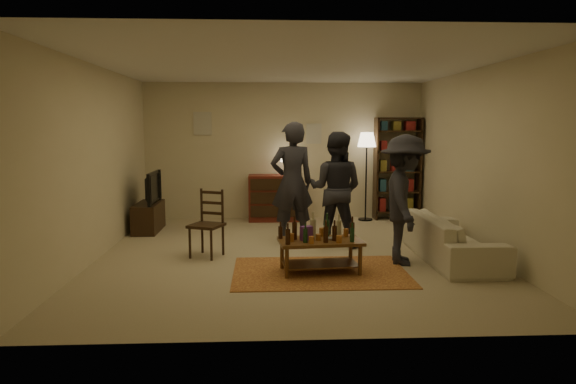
{
  "coord_description": "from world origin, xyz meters",
  "views": [
    {
      "loc": [
        -0.42,
        -7.26,
        1.86
      ],
      "look_at": [
        -0.06,
        0.1,
        0.9
      ],
      "focal_mm": 32.0,
      "sensor_mm": 36.0,
      "label": 1
    }
  ],
  "objects": [
    {
      "name": "person_by_sofa",
      "position": [
        1.48,
        -0.54,
        0.87
      ],
      "size": [
        0.85,
        1.23,
        1.75
      ],
      "primitive_type": "imported",
      "rotation": [
        0.0,
        0.0,
        1.38
      ],
      "color": "#24242B",
      "rests_on": "ground"
    },
    {
      "name": "floor_lamp",
      "position": [
        1.6,
        2.65,
        1.47
      ],
      "size": [
        0.36,
        0.36,
        1.73
      ],
      "color": "black",
      "rests_on": "ground"
    },
    {
      "name": "dining_chair",
      "position": [
        -1.2,
        -0.01,
        0.51
      ],
      "size": [
        0.56,
        0.56,
        0.97
      ],
      "rotation": [
        0.0,
        0.0,
        -0.41
      ],
      "color": "#322010",
      "rests_on": "ground"
    },
    {
      "name": "floor",
      "position": [
        0.0,
        0.0,
        0.0
      ],
      "size": [
        6.0,
        6.0,
        0.0
      ],
      "primitive_type": "plane",
      "color": "#C6B793",
      "rests_on": "ground"
    },
    {
      "name": "person_right",
      "position": [
        0.7,
        0.56,
        0.88
      ],
      "size": [
        1.04,
        0.94,
        1.77
      ],
      "primitive_type": "imported",
      "rotation": [
        0.0,
        0.0,
        2.77
      ],
      "color": "#26262E",
      "rests_on": "ground"
    },
    {
      "name": "sofa",
      "position": [
        2.2,
        -0.4,
        0.3
      ],
      "size": [
        0.81,
        2.08,
        0.61
      ],
      "primitive_type": "imported",
      "rotation": [
        0.0,
        0.0,
        1.57
      ],
      "color": "beige",
      "rests_on": "ground"
    },
    {
      "name": "bookshelf",
      "position": [
        2.25,
        2.78,
        1.03
      ],
      "size": [
        0.9,
        0.34,
        2.02
      ],
      "color": "#322010",
      "rests_on": "ground"
    },
    {
      "name": "room_shell",
      "position": [
        -0.65,
        2.98,
        1.81
      ],
      "size": [
        6.0,
        6.0,
        6.0
      ],
      "color": "beige",
      "rests_on": "ground"
    },
    {
      "name": "rug",
      "position": [
        0.3,
        -0.93,
        0.01
      ],
      "size": [
        2.2,
        1.5,
        0.01
      ],
      "primitive_type": "cube",
      "color": "maroon",
      "rests_on": "ground"
    },
    {
      "name": "dresser",
      "position": [
        -0.19,
        2.71,
        0.48
      ],
      "size": [
        1.0,
        0.5,
        1.36
      ],
      "color": "maroon",
      "rests_on": "ground"
    },
    {
      "name": "person_left",
      "position": [
        0.04,
        0.82,
        0.96
      ],
      "size": [
        0.79,
        0.61,
        1.92
      ],
      "primitive_type": "imported",
      "rotation": [
        0.0,
        0.0,
        3.37
      ],
      "color": "#27262D",
      "rests_on": "ground"
    },
    {
      "name": "coffee_table",
      "position": [
        0.29,
        -0.93,
        0.39
      ],
      "size": [
        1.09,
        0.66,
        0.76
      ],
      "rotation": [
        0.0,
        0.0,
        0.1
      ],
      "color": "brown",
      "rests_on": "ground"
    },
    {
      "name": "tv_stand",
      "position": [
        -2.44,
        1.8,
        0.38
      ],
      "size": [
        0.4,
        1.0,
        1.06
      ],
      "color": "#322010",
      "rests_on": "ground"
    }
  ]
}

